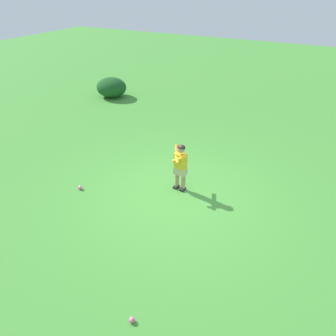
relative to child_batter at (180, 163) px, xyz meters
The scene contains 5 objects.
ground_plane 0.72m from the child_batter, behind, with size 40.00×40.00×0.00m, color #479338.
child_batter is the anchor object (origin of this frame).
play_ball_near_batter 3.33m from the child_batter, 165.89° to the right, with size 0.08×0.08×0.08m, color pink.
play_ball_center_lawn 2.29m from the child_batter, 118.40° to the left, with size 0.09×0.09×0.09m, color pink.
shrub_left_background 6.73m from the child_batter, 48.77° to the left, with size 1.08×1.17×0.74m, color #194C1E.
Camera 1 is at (-4.93, -2.39, 4.05)m, focal length 33.65 mm.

